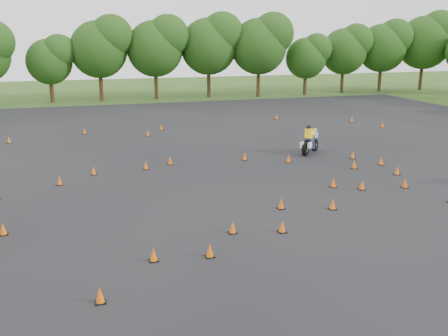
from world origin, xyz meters
TOP-DOWN VIEW (x-y plane):
  - ground at (0.00, 0.00)m, footprint 140.00×140.00m
  - asphalt_pad at (0.00, 6.00)m, footprint 62.00×62.00m
  - treeline at (2.79, 35.05)m, footprint 87.04×32.25m
  - traffic_cones at (-1.13, 5.89)m, footprint 36.73×32.78m
  - rider_yellow at (7.54, 10.21)m, footprint 2.26×2.20m

SIDE VIEW (x-z plane):
  - ground at x=0.00m, z-range 0.00..0.00m
  - asphalt_pad at x=0.00m, z-range 0.01..0.01m
  - traffic_cones at x=-1.13m, z-range 0.01..0.46m
  - rider_yellow at x=7.54m, z-range 0.00..1.87m
  - treeline at x=2.79m, z-range -0.75..10.12m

